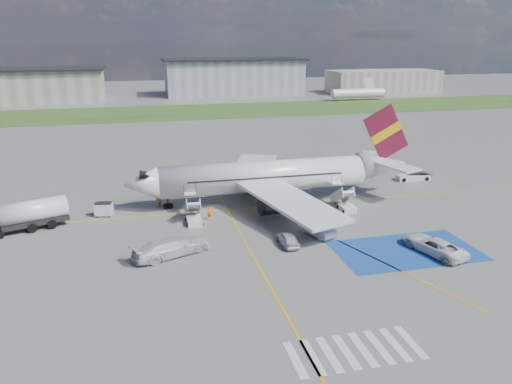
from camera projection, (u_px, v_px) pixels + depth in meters
ground at (297, 244)px, 50.74m from camera, size 400.00×400.00×0.00m
grass_strip at (191, 112)px, 138.83m from camera, size 400.00×30.00×0.01m
taxiway_line_main at (267, 207)px, 61.86m from camera, size 120.00×0.20×0.01m
taxiway_line_cross at (277, 298)px, 40.35m from camera, size 0.20×60.00×0.01m
taxiway_line_diag at (267, 207)px, 61.86m from camera, size 20.71×56.45×0.01m
staging_box at (406, 251)px, 49.26m from camera, size 14.00×8.00×0.01m
crosswalk at (355, 351)px, 33.64m from camera, size 9.00×4.00×0.01m
terminal_west at (4, 86)px, 157.50m from camera, size 60.00×22.00×10.00m
terminal_centre at (234, 77)px, 178.59m from camera, size 48.00×18.00×12.00m
terminal_east at (383, 81)px, 184.99m from camera, size 40.00×16.00×8.00m
airliner at (275, 176)px, 63.04m from camera, size 36.81×32.95×11.92m
airstairs_fwd at (194, 217)px, 56.50m from camera, size 1.90×5.20×3.60m
airstairs_aft at (346, 205)px, 60.63m from camera, size 1.90×5.20×3.60m
fuel_tanker at (22, 219)px, 53.95m from camera, size 9.70×5.59×3.22m
gpu_cart at (104, 210)px, 58.52m from camera, size 2.19×1.64×1.65m
belt_loader at (413, 177)px, 73.23m from camera, size 5.22×2.19×1.54m
car_silver_a at (288, 239)px, 50.41m from camera, size 1.68×3.95×1.33m
car_silver_b at (317, 228)px, 52.90m from camera, size 3.19×4.93×1.53m
van_white_a at (434, 243)px, 48.55m from camera, size 3.78×5.81×2.01m
van_white_b at (172, 244)px, 47.89m from camera, size 6.45×4.50×2.34m
crew_fwd at (209, 213)px, 57.39m from camera, size 0.62×0.46×1.56m
crew_nose at (159, 200)px, 61.45m from camera, size 0.99×1.10×1.85m
crew_aft at (312, 210)px, 58.12m from camera, size 0.92×1.16×1.84m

